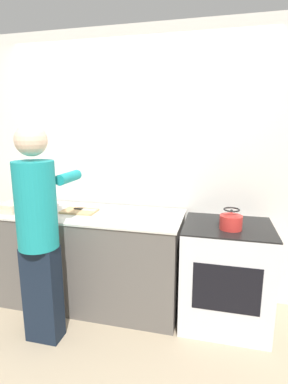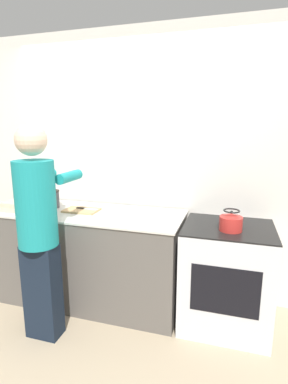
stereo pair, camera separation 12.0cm
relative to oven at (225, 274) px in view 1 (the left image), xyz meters
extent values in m
plane|color=tan|center=(-0.90, -0.32, -0.44)|extent=(12.00, 12.00, 0.00)
cube|color=silver|center=(-0.90, 0.42, 0.86)|extent=(8.00, 0.05, 2.60)
cube|color=#5B5651|center=(-1.28, 0.02, 0.00)|extent=(1.77, 0.67, 0.88)
cube|color=beige|center=(-1.28, 0.02, 0.45)|extent=(1.79, 0.70, 0.02)
cube|color=silver|center=(0.00, 0.00, -0.01)|extent=(0.72, 0.63, 0.87)
cube|color=black|center=(0.00, 0.00, 0.44)|extent=(0.72, 0.63, 0.01)
cube|color=black|center=(0.00, -0.31, 0.04)|extent=(0.51, 0.01, 0.38)
cube|color=black|center=(-1.40, -0.58, -0.05)|extent=(0.27, 0.17, 0.79)
cylinder|color=teal|center=(-1.40, -0.58, 0.67)|extent=(0.30, 0.30, 0.66)
sphere|color=beige|center=(-1.40, -0.58, 1.15)|extent=(0.23, 0.23, 0.23)
cylinder|color=teal|center=(-1.53, -0.30, 0.84)|extent=(0.08, 0.30, 0.08)
cylinder|color=teal|center=(-1.27, -0.30, 0.84)|extent=(0.08, 0.30, 0.08)
cube|color=tan|center=(-1.35, 0.03, 0.46)|extent=(0.32, 0.21, 0.02)
cube|color=silver|center=(-1.27, 0.05, 0.48)|extent=(0.14, 0.05, 0.01)
cube|color=black|center=(-1.38, 0.06, 0.48)|extent=(0.09, 0.04, 0.01)
cylinder|color=red|center=(0.01, -0.09, 0.50)|extent=(0.18, 0.18, 0.11)
cone|color=red|center=(0.01, -0.09, 0.57)|extent=(0.14, 0.14, 0.03)
sphere|color=black|center=(0.01, -0.09, 0.59)|extent=(0.02, 0.02, 0.02)
torus|color=black|center=(0.01, -0.09, 0.60)|extent=(0.13, 0.13, 0.01)
cylinder|color=#426684|center=(-1.92, 0.15, 0.48)|extent=(0.14, 0.14, 0.06)
cylinder|color=#4C4C51|center=(-1.70, 0.07, 0.53)|extent=(0.14, 0.14, 0.16)
cylinder|color=#28231E|center=(-1.70, 0.07, 0.62)|extent=(0.14, 0.14, 0.01)
cube|color=beige|center=(-2.00, -0.10, 0.47)|extent=(0.20, 0.25, 0.03)
cube|color=beige|center=(-2.00, -0.10, 0.51)|extent=(0.22, 0.23, 0.05)
camera|label=1|loc=(-0.11, -2.46, 1.24)|focal=28.00mm
camera|label=2|loc=(0.01, -2.43, 1.24)|focal=28.00mm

